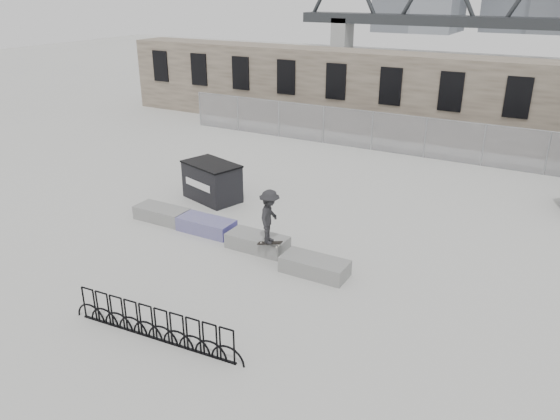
% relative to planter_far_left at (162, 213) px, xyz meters
% --- Properties ---
extents(ground, '(120.00, 120.00, 0.00)m').
position_rel_planter_far_left_xyz_m(ground, '(3.41, -0.10, -0.27)').
color(ground, beige).
rests_on(ground, ground).
extents(stone_wall, '(36.00, 2.58, 4.50)m').
position_rel_planter_far_left_xyz_m(stone_wall, '(3.41, 16.14, 1.99)').
color(stone_wall, '#66594B').
rests_on(stone_wall, ground).
extents(chainlink_fence, '(22.06, 0.06, 2.02)m').
position_rel_planter_far_left_xyz_m(chainlink_fence, '(3.41, 12.40, 0.77)').
color(chainlink_fence, gray).
rests_on(chainlink_fence, ground).
extents(planter_far_left, '(2.00, 0.90, 0.49)m').
position_rel_planter_far_left_xyz_m(planter_far_left, '(0.00, 0.00, 0.00)').
color(planter_far_left, gray).
rests_on(planter_far_left, ground).
extents(planter_center_left, '(2.00, 0.90, 0.49)m').
position_rel_planter_far_left_xyz_m(planter_center_left, '(2.04, -0.05, 0.00)').
color(planter_center_left, '#352E8C').
rests_on(planter_center_left, ground).
extents(planter_center_right, '(2.00, 0.90, 0.49)m').
position_rel_planter_far_left_xyz_m(planter_center_right, '(4.28, -0.32, 0.00)').
color(planter_center_right, gray).
rests_on(planter_center_right, ground).
extents(planter_offset, '(2.00, 0.90, 0.49)m').
position_rel_planter_far_left_xyz_m(planter_offset, '(6.61, -0.88, 0.00)').
color(planter_offset, gray).
rests_on(planter_offset, ground).
extents(dumpster, '(2.60, 2.01, 1.51)m').
position_rel_planter_far_left_xyz_m(dumpster, '(0.39, 2.61, 0.50)').
color(dumpster, black).
rests_on(dumpster, ground).
extents(bike_rack, '(4.93, 0.40, 0.90)m').
position_rel_planter_far_left_xyz_m(bike_rack, '(4.67, -5.69, 0.17)').
color(bike_rack, black).
rests_on(bike_rack, ground).
extents(skateboarder, '(0.88, 1.22, 1.82)m').
position_rel_planter_far_left_xyz_m(skateboarder, '(5.03, -0.80, 1.21)').
color(skateboarder, black).
rests_on(skateboarder, ground).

